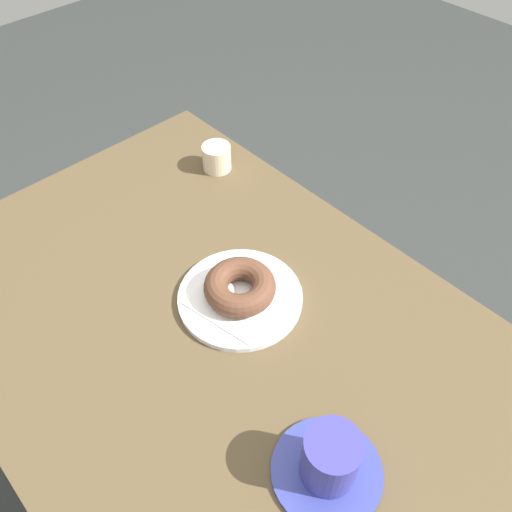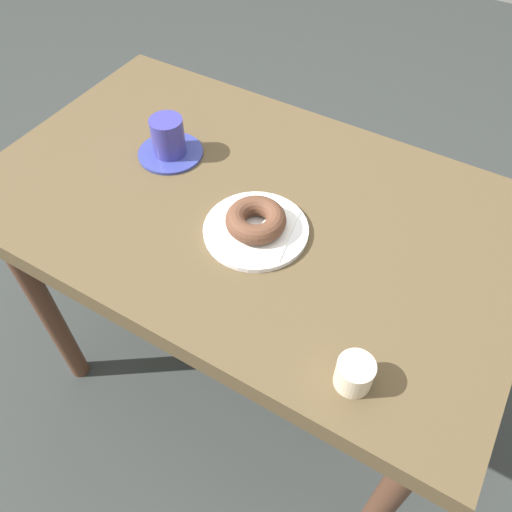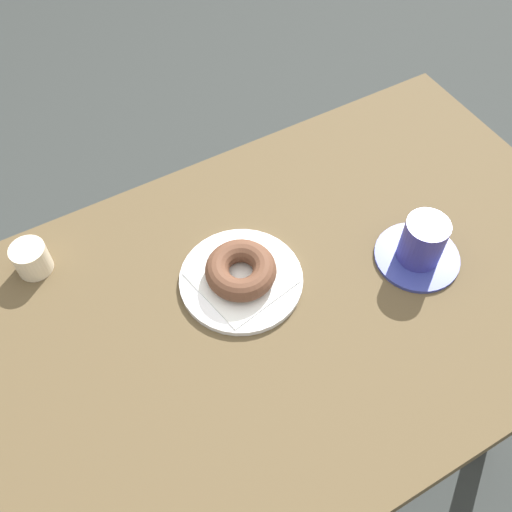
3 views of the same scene
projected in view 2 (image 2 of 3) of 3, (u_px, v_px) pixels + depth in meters
name	position (u px, v px, depth m)	size (l,w,h in m)	color
ground_plane	(251.00, 375.00, 1.58)	(6.00, 6.00, 0.00)	#2E3230
table	(248.00, 232.00, 1.07)	(1.08, 0.66, 0.75)	#4F4028
plate_chocolate_ring	(256.00, 230.00, 0.95)	(0.20, 0.20, 0.01)	white
napkin_chocolate_ring	(256.00, 227.00, 0.94)	(0.13, 0.13, 0.00)	white
donut_chocolate_ring	(256.00, 220.00, 0.92)	(0.11, 0.11, 0.04)	brown
coffee_cup	(169.00, 140.00, 1.06)	(0.14, 0.14, 0.09)	navy
sugar_jar	(354.00, 374.00, 0.74)	(0.06, 0.06, 0.05)	beige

